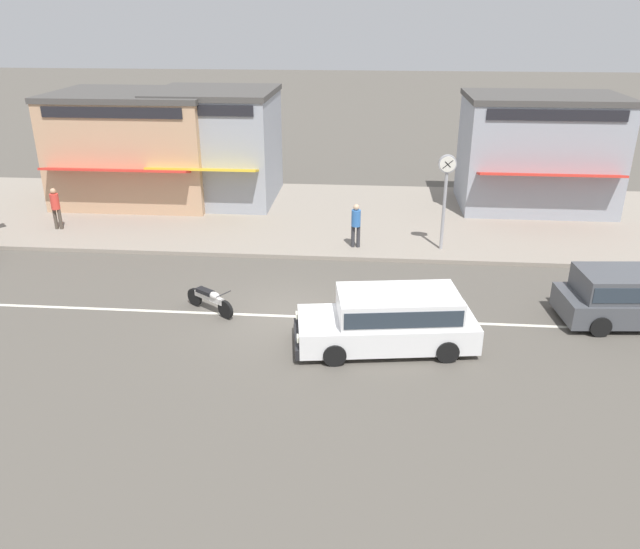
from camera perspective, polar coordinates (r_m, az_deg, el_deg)
The scene contains 12 objects.
ground_plane at distance 18.63m, azimuth -2.90°, elevation -3.83°, with size 160.00×160.00×0.00m, color #544F47.
lane_centre_stripe at distance 18.63m, azimuth -2.90°, elevation -3.82°, with size 50.40×0.14×0.01m, color silver.
kerb_strip at distance 27.43m, azimuth -0.27°, elevation 5.39°, with size 68.00×10.00×0.15m, color gray.
minivan_dark_grey_0 at distance 20.07m, azimuth 26.66°, elevation -1.71°, with size 4.47×2.21×1.56m.
minivan_white_3 at distance 16.77m, azimuth 6.55°, elevation -3.97°, with size 5.04×2.53×1.56m.
motorcycle_0 at distance 18.99m, azimuth -10.04°, elevation -2.22°, with size 1.66×1.20×0.80m.
street_clock at distance 23.02m, azimuth 11.46°, elevation 8.45°, with size 0.63×0.22×3.54m.
pedestrian_near_clock at distance 23.28m, azimuth 3.31°, elevation 4.79°, with size 0.34×0.34×1.67m.
pedestrian_mid_kerb at distance 27.39m, azimuth -23.04°, elevation 5.84°, with size 0.34×0.34×1.70m.
shopfront_corner_warung at distance 30.36m, azimuth -16.28°, elevation 11.17°, with size 7.14×5.93×4.90m.
shopfront_mid_block at distance 29.68m, azimuth -9.35°, elevation 11.59°, with size 5.35×5.95×4.98m.
shopfront_far_kios at distance 29.59m, azimuth 19.30°, elevation 10.53°, with size 6.62×5.08×4.93m.
Camera 1 is at (2.35, -16.44, 8.45)m, focal length 35.00 mm.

